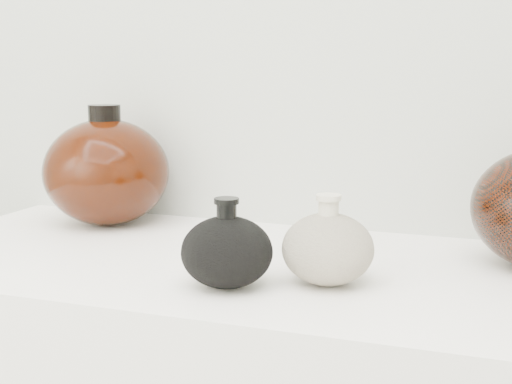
% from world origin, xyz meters
% --- Properties ---
extents(black_gourd_vase, '(0.13, 0.13, 0.12)m').
position_xyz_m(black_gourd_vase, '(-0.03, 0.83, 0.95)').
color(black_gourd_vase, black).
rests_on(black_gourd_vase, display_counter).
extents(cream_gourd_vase, '(0.14, 0.14, 0.12)m').
position_xyz_m(cream_gourd_vase, '(0.09, 0.88, 0.95)').
color(cream_gourd_vase, beige).
rests_on(cream_gourd_vase, display_counter).
extents(left_round_pot, '(0.28, 0.28, 0.21)m').
position_xyz_m(left_round_pot, '(-0.37, 1.09, 1.00)').
color(left_round_pot, black).
rests_on(left_round_pot, display_counter).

